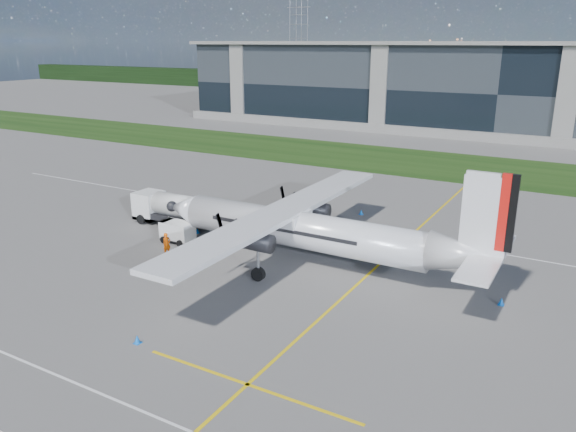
{
  "coord_description": "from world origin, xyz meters",
  "views": [
    {
      "loc": [
        16.15,
        -25.08,
        15.65
      ],
      "look_at": [
        -4.04,
        10.17,
        2.94
      ],
      "focal_mm": 35.0,
      "sensor_mm": 36.0,
      "label": 1
    }
  ],
  "objects_px": {
    "safety_cone_nose_port": "(174,238)",
    "safety_cone_stbdwing": "(361,212)",
    "safety_cone_portwing": "(137,339)",
    "baggage_tug": "(178,232)",
    "ground_crew_person": "(167,243)",
    "pylon_west": "(299,43)",
    "safety_cone_tail": "(501,301)",
    "turboprop_aircraft": "(313,211)",
    "fuel_tanker_truck": "(166,208)",
    "safety_cone_nose_stbd": "(197,230)"
  },
  "relations": [
    {
      "from": "safety_cone_tail",
      "to": "safety_cone_nose_port",
      "type": "bearing_deg",
      "value": -177.72
    },
    {
      "from": "fuel_tanker_truck",
      "to": "safety_cone_stbdwing",
      "type": "bearing_deg",
      "value": 39.08
    },
    {
      "from": "safety_cone_stbdwing",
      "to": "ground_crew_person",
      "type": "bearing_deg",
      "value": -117.17
    },
    {
      "from": "turboprop_aircraft",
      "to": "ground_crew_person",
      "type": "distance_m",
      "value": 11.65
    },
    {
      "from": "safety_cone_tail",
      "to": "safety_cone_nose_port",
      "type": "height_order",
      "value": "same"
    },
    {
      "from": "pylon_west",
      "to": "fuel_tanker_truck",
      "type": "distance_m",
      "value": 153.37
    },
    {
      "from": "turboprop_aircraft",
      "to": "safety_cone_nose_port",
      "type": "bearing_deg",
      "value": -175.83
    },
    {
      "from": "fuel_tanker_truck",
      "to": "safety_cone_stbdwing",
      "type": "xyz_separation_m",
      "value": [
        13.91,
        11.29,
        -1.2
      ]
    },
    {
      "from": "safety_cone_nose_port",
      "to": "safety_cone_stbdwing",
      "type": "bearing_deg",
      "value": 53.76
    },
    {
      "from": "baggage_tug",
      "to": "safety_cone_stbdwing",
      "type": "relative_size",
      "value": 5.66
    },
    {
      "from": "safety_cone_nose_stbd",
      "to": "fuel_tanker_truck",
      "type": "bearing_deg",
      "value": 170.87
    },
    {
      "from": "baggage_tug",
      "to": "safety_cone_portwing",
      "type": "relative_size",
      "value": 5.66
    },
    {
      "from": "baggage_tug",
      "to": "safety_cone_portwing",
      "type": "height_order",
      "value": "baggage_tug"
    },
    {
      "from": "ground_crew_person",
      "to": "safety_cone_portwing",
      "type": "relative_size",
      "value": 4.07
    },
    {
      "from": "safety_cone_nose_port",
      "to": "safety_cone_nose_stbd",
      "type": "bearing_deg",
      "value": 79.11
    },
    {
      "from": "pylon_west",
      "to": "baggage_tug",
      "type": "height_order",
      "value": "pylon_west"
    },
    {
      "from": "turboprop_aircraft",
      "to": "safety_cone_nose_stbd",
      "type": "relative_size",
      "value": 55.41
    },
    {
      "from": "safety_cone_stbdwing",
      "to": "safety_cone_nose_stbd",
      "type": "height_order",
      "value": "same"
    },
    {
      "from": "fuel_tanker_truck",
      "to": "safety_cone_portwing",
      "type": "distance_m",
      "value": 20.9
    },
    {
      "from": "ground_crew_person",
      "to": "safety_cone_nose_stbd",
      "type": "height_order",
      "value": "ground_crew_person"
    },
    {
      "from": "turboprop_aircraft",
      "to": "fuel_tanker_truck",
      "type": "distance_m",
      "value": 16.1
    },
    {
      "from": "pylon_west",
      "to": "safety_cone_nose_stbd",
      "type": "xyz_separation_m",
      "value": [
        66.99,
        -139.74,
        -14.75
      ]
    },
    {
      "from": "safety_cone_tail",
      "to": "safety_cone_nose_port",
      "type": "xyz_separation_m",
      "value": [
        -25.41,
        -1.01,
        0.0
      ]
    },
    {
      "from": "safety_cone_stbdwing",
      "to": "safety_cone_nose_port",
      "type": "xyz_separation_m",
      "value": [
        -10.5,
        -14.32,
        0.0
      ]
    },
    {
      "from": "ground_crew_person",
      "to": "safety_cone_nose_stbd",
      "type": "xyz_separation_m",
      "value": [
        -1.26,
        5.19,
        -0.77
      ]
    },
    {
      "from": "safety_cone_nose_stbd",
      "to": "ground_crew_person",
      "type": "bearing_deg",
      "value": -76.38
    },
    {
      "from": "ground_crew_person",
      "to": "baggage_tug",
      "type": "bearing_deg",
      "value": 39.38
    },
    {
      "from": "fuel_tanker_truck",
      "to": "safety_cone_nose_port",
      "type": "bearing_deg",
      "value": -41.58
    },
    {
      "from": "ground_crew_person",
      "to": "safety_cone_nose_stbd",
      "type": "bearing_deg",
      "value": 28.62
    },
    {
      "from": "safety_cone_nose_port",
      "to": "fuel_tanker_truck",
      "type": "bearing_deg",
      "value": 138.42
    },
    {
      "from": "fuel_tanker_truck",
      "to": "safety_cone_portwing",
      "type": "bearing_deg",
      "value": -52.95
    },
    {
      "from": "pylon_west",
      "to": "safety_cone_nose_stbd",
      "type": "bearing_deg",
      "value": -64.39
    },
    {
      "from": "fuel_tanker_truck",
      "to": "baggage_tug",
      "type": "relative_size",
      "value": 2.74
    },
    {
      "from": "safety_cone_nose_stbd",
      "to": "turboprop_aircraft",
      "type": "bearing_deg",
      "value": -7.24
    },
    {
      "from": "baggage_tug",
      "to": "safety_cone_nose_stbd",
      "type": "bearing_deg",
      "value": 91.33
    },
    {
      "from": "fuel_tanker_truck",
      "to": "safety_cone_nose_stbd",
      "type": "bearing_deg",
      "value": -9.13
    },
    {
      "from": "pylon_west",
      "to": "ground_crew_person",
      "type": "height_order",
      "value": "pylon_west"
    },
    {
      "from": "safety_cone_nose_port",
      "to": "safety_cone_tail",
      "type": "bearing_deg",
      "value": 2.28
    },
    {
      "from": "safety_cone_portwing",
      "to": "pylon_west",
      "type": "bearing_deg",
      "value": 115.92
    },
    {
      "from": "safety_cone_nose_port",
      "to": "turboprop_aircraft",
      "type": "bearing_deg",
      "value": 4.17
    },
    {
      "from": "safety_cone_tail",
      "to": "safety_cone_nose_stbd",
      "type": "height_order",
      "value": "same"
    },
    {
      "from": "pylon_west",
      "to": "safety_cone_nose_port",
      "type": "height_order",
      "value": "pylon_west"
    },
    {
      "from": "turboprop_aircraft",
      "to": "baggage_tug",
      "type": "xyz_separation_m",
      "value": [
        -11.79,
        -1.04,
        -3.31
      ]
    },
    {
      "from": "fuel_tanker_truck",
      "to": "ground_crew_person",
      "type": "distance_m",
      "value": 7.76
    },
    {
      "from": "turboprop_aircraft",
      "to": "fuel_tanker_truck",
      "type": "bearing_deg",
      "value": 172.29
    },
    {
      "from": "pylon_west",
      "to": "safety_cone_stbdwing",
      "type": "xyz_separation_m",
      "value": [
        77.03,
        -127.83,
        -14.75
      ]
    },
    {
      "from": "pylon_west",
      "to": "safety_cone_stbdwing",
      "type": "distance_m",
      "value": 149.97
    },
    {
      "from": "safety_cone_portwing",
      "to": "safety_cone_stbdwing",
      "type": "bearing_deg",
      "value": 87.26
    },
    {
      "from": "ground_crew_person",
      "to": "safety_cone_stbdwing",
      "type": "relative_size",
      "value": 4.07
    },
    {
      "from": "turboprop_aircraft",
      "to": "safety_cone_portwing",
      "type": "relative_size",
      "value": 55.41
    }
  ]
}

